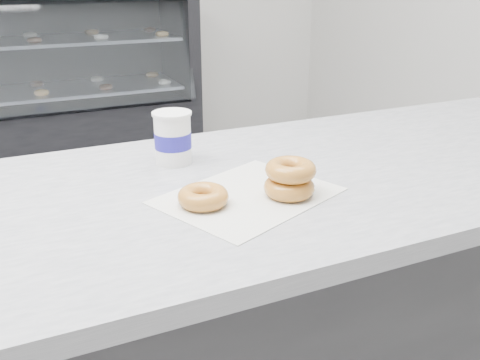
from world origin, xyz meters
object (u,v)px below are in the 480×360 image
at_px(display_case, 9,108).
at_px(donut_single, 203,197).
at_px(coffee_cup, 173,137).
at_px(donut_stack, 290,178).

distance_m(display_case, donut_single, 2.85).
height_order(donut_single, coffee_cup, coffee_cup).
bearing_deg(donut_single, donut_stack, -8.87).
xyz_separation_m(display_case, coffee_cup, (0.31, -2.54, 0.47)).
bearing_deg(display_case, donut_stack, -80.83).
bearing_deg(donut_single, coffee_cup, 84.36).
distance_m(display_case, donut_stack, 2.91).
relative_size(donut_stack, coffee_cup, 1.02).
bearing_deg(donut_stack, donut_single, 171.13).
distance_m(donut_stack, coffee_cup, 0.33).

